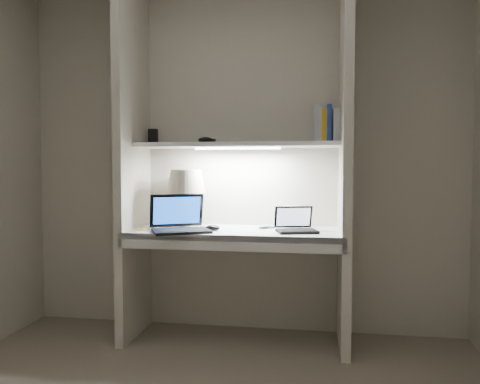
% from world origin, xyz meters
% --- Properties ---
extents(back_wall, '(3.20, 0.01, 2.50)m').
position_xyz_m(back_wall, '(0.00, 1.50, 1.25)').
color(back_wall, beige).
rests_on(back_wall, floor).
extents(alcove_panel_left, '(0.06, 0.55, 2.50)m').
position_xyz_m(alcove_panel_left, '(-0.73, 1.23, 1.25)').
color(alcove_panel_left, beige).
rests_on(alcove_panel_left, floor).
extents(alcove_panel_right, '(0.06, 0.55, 2.50)m').
position_xyz_m(alcove_panel_right, '(0.73, 1.23, 1.25)').
color(alcove_panel_right, beige).
rests_on(alcove_panel_right, floor).
extents(desk, '(1.40, 0.55, 0.04)m').
position_xyz_m(desk, '(0.00, 1.23, 0.75)').
color(desk, white).
rests_on(desk, alcove_panel_left).
extents(desk_apron, '(1.46, 0.03, 0.10)m').
position_xyz_m(desk_apron, '(0.00, 0.96, 0.72)').
color(desk_apron, silver).
rests_on(desk_apron, desk).
extents(shelf, '(1.40, 0.36, 0.03)m').
position_xyz_m(shelf, '(0.00, 1.32, 1.35)').
color(shelf, silver).
rests_on(shelf, back_wall).
extents(strip_light, '(0.60, 0.04, 0.02)m').
position_xyz_m(strip_light, '(0.00, 1.32, 1.33)').
color(strip_light, white).
rests_on(strip_light, shelf).
extents(table_lamp, '(0.28, 0.28, 0.41)m').
position_xyz_m(table_lamp, '(-0.37, 1.33, 1.05)').
color(table_lamp, white).
rests_on(table_lamp, desk).
extents(laptop_main, '(0.46, 0.44, 0.24)m').
position_xyz_m(laptop_main, '(-0.35, 1.09, 0.83)').
color(laptop_main, black).
rests_on(laptop_main, desk).
extents(laptop_netbook, '(0.31, 0.28, 0.17)m').
position_xyz_m(laptop_netbook, '(0.41, 1.18, 0.81)').
color(laptop_netbook, black).
rests_on(laptop_netbook, desk).
extents(speaker, '(0.12, 0.09, 0.15)m').
position_xyz_m(speaker, '(0.37, 1.41, 0.85)').
color(speaker, silver).
rests_on(speaker, desk).
extents(mouse, '(0.12, 0.09, 0.04)m').
position_xyz_m(mouse, '(-0.14, 1.15, 0.79)').
color(mouse, black).
rests_on(mouse, desk).
extents(cable_coil, '(0.11, 0.11, 0.01)m').
position_xyz_m(cable_coil, '(0.22, 1.33, 0.78)').
color(cable_coil, black).
rests_on(cable_coil, desk).
extents(sticky_note, '(0.09, 0.09, 0.00)m').
position_xyz_m(sticky_note, '(-0.64, 1.14, 0.77)').
color(sticky_note, yellow).
rests_on(sticky_note, desk).
extents(book_row, '(0.25, 0.17, 0.26)m').
position_xyz_m(book_row, '(0.65, 1.42, 1.49)').
color(book_row, silver).
rests_on(book_row, shelf).
extents(shelf_box, '(0.07, 0.05, 0.11)m').
position_xyz_m(shelf_box, '(-0.64, 1.39, 1.42)').
color(shelf_box, black).
rests_on(shelf_box, shelf).
extents(shelf_gadget, '(0.12, 0.10, 0.05)m').
position_xyz_m(shelf_gadget, '(-0.24, 1.37, 1.39)').
color(shelf_gadget, black).
rests_on(shelf_gadget, shelf).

